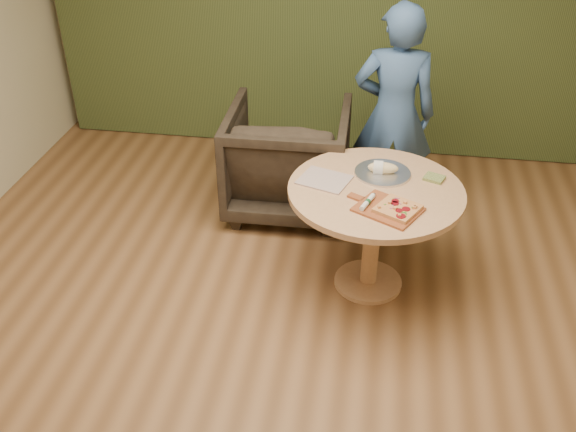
{
  "coord_description": "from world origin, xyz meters",
  "views": [
    {
      "loc": [
        0.52,
        -2.55,
        2.78
      ],
      "look_at": [
        0.09,
        0.25,
        0.9
      ],
      "focal_mm": 40.0,
      "sensor_mm": 36.0,
      "label": 1
    }
  ],
  "objects_px": {
    "serving_tray": "(383,173)",
    "person_standing": "(394,115)",
    "flatbread_pizza": "(398,209)",
    "bread_roll": "(382,168)",
    "pizza_paddle": "(386,209)",
    "armchair": "(288,154)",
    "pedestal_table": "(374,208)",
    "cutlery_roll": "(367,202)"
  },
  "relations": [
    {
      "from": "flatbread_pizza",
      "to": "bread_roll",
      "type": "bearing_deg",
      "value": 103.88
    },
    {
      "from": "person_standing",
      "to": "serving_tray",
      "type": "bearing_deg",
      "value": 84.44
    },
    {
      "from": "pizza_paddle",
      "to": "armchair",
      "type": "height_order",
      "value": "armchair"
    },
    {
      "from": "pedestal_table",
      "to": "pizza_paddle",
      "type": "distance_m",
      "value": 0.29
    },
    {
      "from": "pedestal_table",
      "to": "armchair",
      "type": "xyz_separation_m",
      "value": [
        -0.69,
        0.89,
        -0.14
      ]
    },
    {
      "from": "bread_roll",
      "to": "flatbread_pizza",
      "type": "bearing_deg",
      "value": -76.12
    },
    {
      "from": "cutlery_roll",
      "to": "pizza_paddle",
      "type": "bearing_deg",
      "value": 9.2
    },
    {
      "from": "flatbread_pizza",
      "to": "cutlery_roll",
      "type": "distance_m",
      "value": 0.18
    },
    {
      "from": "flatbread_pizza",
      "to": "person_standing",
      "type": "distance_m",
      "value": 1.2
    },
    {
      "from": "person_standing",
      "to": "cutlery_roll",
      "type": "bearing_deg",
      "value": 82.05
    },
    {
      "from": "pedestal_table",
      "to": "armchair",
      "type": "distance_m",
      "value": 1.13
    },
    {
      "from": "armchair",
      "to": "person_standing",
      "type": "bearing_deg",
      "value": -176.49
    },
    {
      "from": "flatbread_pizza",
      "to": "armchair",
      "type": "xyz_separation_m",
      "value": [
        -0.82,
        1.14,
        -0.31
      ]
    },
    {
      "from": "bread_roll",
      "to": "pedestal_table",
      "type": "bearing_deg",
      "value": -97.2
    },
    {
      "from": "pizza_paddle",
      "to": "serving_tray",
      "type": "relative_size",
      "value": 1.32
    },
    {
      "from": "flatbread_pizza",
      "to": "armchair",
      "type": "distance_m",
      "value": 1.44
    },
    {
      "from": "pizza_paddle",
      "to": "bread_roll",
      "type": "xyz_separation_m",
      "value": [
        -0.04,
        0.42,
        0.04
      ]
    },
    {
      "from": "pedestal_table",
      "to": "serving_tray",
      "type": "xyz_separation_m",
      "value": [
        0.03,
        0.19,
        0.15
      ]
    },
    {
      "from": "pedestal_table",
      "to": "serving_tray",
      "type": "distance_m",
      "value": 0.24
    },
    {
      "from": "pedestal_table",
      "to": "cutlery_roll",
      "type": "height_order",
      "value": "cutlery_roll"
    },
    {
      "from": "pizza_paddle",
      "to": "pedestal_table",
      "type": "bearing_deg",
      "value": 135.05
    },
    {
      "from": "pedestal_table",
      "to": "person_standing",
      "type": "xyz_separation_m",
      "value": [
        0.09,
        0.95,
        0.21
      ]
    },
    {
      "from": "serving_tray",
      "to": "person_standing",
      "type": "bearing_deg",
      "value": 86.03
    },
    {
      "from": "serving_tray",
      "to": "bread_roll",
      "type": "height_order",
      "value": "bread_roll"
    },
    {
      "from": "armchair",
      "to": "serving_tray",
      "type": "bearing_deg",
      "value": 134.73
    },
    {
      "from": "serving_tray",
      "to": "pizza_paddle",
      "type": "bearing_deg",
      "value": -85.14
    },
    {
      "from": "pizza_paddle",
      "to": "armchair",
      "type": "bearing_deg",
      "value": 152.71
    },
    {
      "from": "serving_tray",
      "to": "pedestal_table",
      "type": "bearing_deg",
      "value": -99.85
    },
    {
      "from": "armchair",
      "to": "person_standing",
      "type": "distance_m",
      "value": 0.85
    },
    {
      "from": "bread_roll",
      "to": "person_standing",
      "type": "height_order",
      "value": "person_standing"
    },
    {
      "from": "pizza_paddle",
      "to": "bread_roll",
      "type": "bearing_deg",
      "value": 124.85
    },
    {
      "from": "pedestal_table",
      "to": "bread_roll",
      "type": "bearing_deg",
      "value": 82.8
    },
    {
      "from": "flatbread_pizza",
      "to": "serving_tray",
      "type": "xyz_separation_m",
      "value": [
        -0.1,
        0.44,
        -0.02
      ]
    },
    {
      "from": "cutlery_roll",
      "to": "person_standing",
      "type": "xyz_separation_m",
      "value": [
        0.13,
        1.16,
        0.04
      ]
    },
    {
      "from": "pizza_paddle",
      "to": "armchair",
      "type": "xyz_separation_m",
      "value": [
        -0.75,
        1.12,
        -0.29
      ]
    },
    {
      "from": "bread_roll",
      "to": "armchair",
      "type": "height_order",
      "value": "armchair"
    },
    {
      "from": "serving_tray",
      "to": "armchair",
      "type": "distance_m",
      "value": 1.05
    },
    {
      "from": "pedestal_table",
      "to": "person_standing",
      "type": "bearing_deg",
      "value": 84.86
    },
    {
      "from": "person_standing",
      "to": "armchair",
      "type": "bearing_deg",
      "value": 2.96
    },
    {
      "from": "pedestal_table",
      "to": "flatbread_pizza",
      "type": "xyz_separation_m",
      "value": [
        0.13,
        -0.25,
        0.17
      ]
    },
    {
      "from": "pizza_paddle",
      "to": "serving_tray",
      "type": "distance_m",
      "value": 0.42
    },
    {
      "from": "flatbread_pizza",
      "to": "bread_roll",
      "type": "relative_size",
      "value": 1.55
    }
  ]
}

